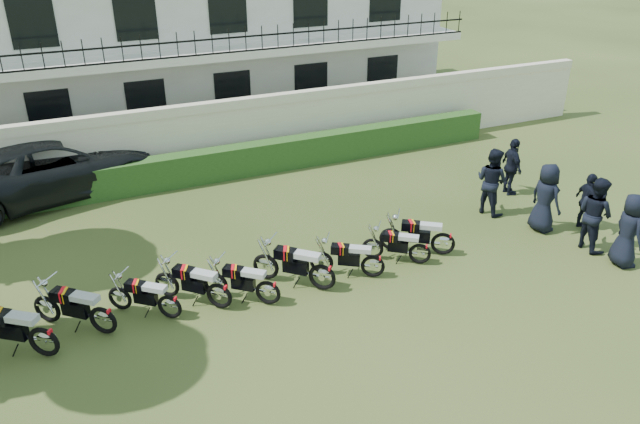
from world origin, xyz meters
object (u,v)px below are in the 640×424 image
object	(u,v)px
motorcycle_3	(169,301)
motorcycle_5	(268,287)
officer_5	(512,167)
motorcycle_4	(219,290)
motorcycle_8	(420,249)
officer_1	(595,214)
officer_3	(545,198)
motorcycle_9	(443,238)
motorcycle_2	(102,314)
suv	(52,166)
officer_4	(491,181)
motorcycle_7	(373,261)
officer_0	(629,230)
officer_2	(587,202)
motorcycle_1	(42,335)
motorcycle_6	(322,271)

from	to	relation	value
motorcycle_3	motorcycle_5	xyz separation A→B (m)	(2.06, -0.36, 0.02)
officer_5	motorcycle_4	bearing A→B (deg)	115.29
motorcycle_8	officer_1	distance (m)	4.55
officer_3	motorcycle_9	bearing A→B (deg)	86.62
motorcycle_2	motorcycle_5	world-z (taller)	motorcycle_2
motorcycle_9	suv	bearing A→B (deg)	82.92
motorcycle_8	motorcycle_3	bearing A→B (deg)	124.98
officer_4	motorcycle_3	bearing A→B (deg)	81.67
motorcycle_7	officer_0	xyz separation A→B (m)	(5.83, -1.94, 0.48)
motorcycle_2	suv	world-z (taller)	suv
officer_1	officer_3	xyz separation A→B (m)	(-0.43, 1.27, -0.02)
officer_2	motorcycle_3	bearing A→B (deg)	99.27
suv	officer_5	world-z (taller)	suv
motorcycle_7	officer_0	distance (m)	6.17
motorcycle_7	officer_3	world-z (taller)	officer_3
motorcycle_2	officer_3	world-z (taller)	officer_3
motorcycle_7	motorcycle_8	xyz separation A→B (m)	(1.33, 0.08, -0.02)
motorcycle_3	officer_2	distance (m)	11.06
motorcycle_1	officer_5	distance (m)	13.40
suv	officer_4	bearing A→B (deg)	-134.28
motorcycle_1	officer_5	world-z (taller)	officer_5
motorcycle_9	officer_4	distance (m)	3.03
officer_1	officer_2	distance (m)	1.08
motorcycle_4	officer_2	size ratio (longest dim) A/B	0.89
motorcycle_7	officer_2	xyz separation A→B (m)	(6.37, -0.14, 0.35)
motorcycle_4	officer_4	bearing A→B (deg)	-35.51
officer_1	officer_5	distance (m)	3.52
officer_4	officer_5	distance (m)	1.58
motorcycle_3	officer_2	world-z (taller)	officer_2
motorcycle_4	officer_5	xyz separation A→B (m)	(9.66, 2.26, 0.40)
motorcycle_4	motorcycle_7	world-z (taller)	motorcycle_4
motorcycle_3	officer_3	bearing A→B (deg)	-50.38
officer_0	motorcycle_3	bearing A→B (deg)	93.54
officer_0	officer_1	distance (m)	0.96
motorcycle_5	officer_1	xyz separation A→B (m)	(8.33, -0.95, 0.51)
motorcycle_2	officer_1	size ratio (longest dim) A/B	0.80
motorcycle_2	motorcycle_5	xyz separation A→B (m)	(3.39, -0.37, -0.04)
officer_0	motorcycle_5	bearing A→B (deg)	93.01
officer_0	officer_2	xyz separation A→B (m)	(0.54, 1.80, -0.13)
officer_1	suv	bearing A→B (deg)	55.87
motorcycle_1	motorcycle_6	size ratio (longest dim) A/B	1.11
motorcycle_6	officer_2	xyz separation A→B (m)	(7.67, -0.13, 0.29)
motorcycle_3	motorcycle_5	bearing A→B (deg)	-60.13
motorcycle_4	motorcycle_8	xyz separation A→B (m)	(4.95, -0.17, -0.05)
motorcycle_5	motorcycle_6	bearing A→B (deg)	-47.96
motorcycle_2	motorcycle_7	world-z (taller)	motorcycle_2
motorcycle_6	motorcycle_9	xyz separation A→B (m)	(3.39, 0.22, -0.03)
motorcycle_3	officer_4	distance (m)	9.46
motorcycle_2	motorcycle_6	world-z (taller)	motorcycle_6
motorcycle_9	motorcycle_8	bearing A→B (deg)	135.74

